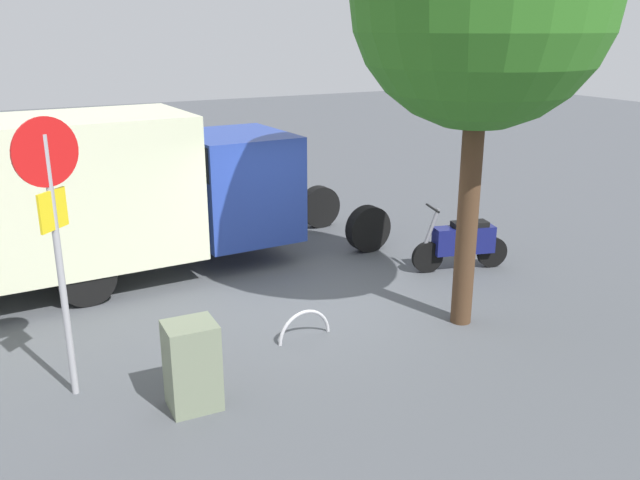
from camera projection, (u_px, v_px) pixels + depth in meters
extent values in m
plane|color=#4A4D53|center=(324.00, 301.00, 10.67)|extent=(60.00, 60.00, 0.00)
cylinder|color=black|center=(86.00, 278.00, 10.41)|extent=(0.91, 0.28, 0.90)
cylinder|color=black|center=(64.00, 245.00, 11.98)|extent=(0.91, 0.28, 0.90)
cylinder|color=black|center=(368.00, 229.00, 12.93)|extent=(0.91, 0.28, 0.90)
cylinder|color=black|center=(319.00, 207.00, 14.49)|extent=(0.91, 0.28, 0.90)
cube|color=beige|center=(40.00, 194.00, 10.64)|extent=(4.88, 2.38, 2.39)
cube|color=#253D99|center=(237.00, 185.00, 12.33)|extent=(1.88, 2.17, 1.90)
cube|color=black|center=(236.00, 152.00, 12.14)|extent=(1.89, 2.01, 0.60)
cylinder|color=black|center=(427.00, 257.00, 11.84)|extent=(0.57, 0.24, 0.56)
cylinder|color=black|center=(492.00, 252.00, 12.11)|extent=(0.57, 0.24, 0.56)
cube|color=navy|center=(464.00, 240.00, 11.90)|extent=(1.15, 0.59, 0.48)
cube|color=black|center=(470.00, 225.00, 11.84)|extent=(0.69, 0.43, 0.12)
cylinder|color=slate|center=(432.00, 227.00, 11.68)|extent=(0.29, 0.14, 0.69)
cylinder|color=black|center=(433.00, 208.00, 11.58)|extent=(0.18, 0.54, 0.04)
cylinder|color=#9E9EA3|center=(61.00, 272.00, 7.53)|extent=(0.08, 0.08, 3.11)
cylinder|color=red|center=(45.00, 152.00, 7.09)|extent=(0.71, 0.32, 0.76)
cube|color=yellow|center=(53.00, 210.00, 7.29)|extent=(0.33, 0.33, 0.44)
cylinder|color=#47301E|center=(468.00, 213.00, 9.42)|extent=(0.30, 0.30, 3.36)
cube|color=slate|center=(192.00, 366.00, 7.57)|extent=(0.59, 0.53, 1.04)
torus|color=#B7B7BC|center=(305.00, 338.00, 9.41)|extent=(0.85, 0.14, 0.85)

